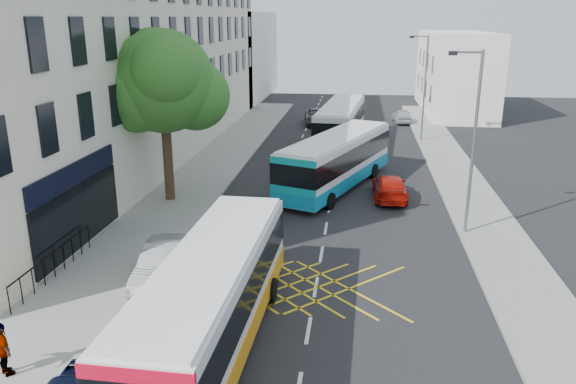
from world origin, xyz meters
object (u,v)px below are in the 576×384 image
(lamp_near, at_px, (472,134))
(red_hatchback, at_px, (390,187))
(street_tree, at_px, (162,82))
(bus_near, at_px, (212,298))
(pedestrian_far, at_px, (3,350))
(distant_car_silver, at_px, (402,116))
(distant_car_grey, at_px, (318,117))
(bus_mid, at_px, (336,161))
(bus_far, at_px, (341,123))
(lamp_far, at_px, (424,83))
(parked_car_silver, at_px, (165,263))

(lamp_near, bearing_deg, red_hatchback, 121.16)
(street_tree, relative_size, bus_near, 0.81)
(red_hatchback, height_order, pedestrian_far, pedestrian_far)
(street_tree, height_order, distant_car_silver, street_tree)
(distant_car_grey, bearing_deg, pedestrian_far, -104.63)
(bus_near, distance_m, distant_car_silver, 39.40)
(distant_car_silver, bearing_deg, pedestrian_far, 68.45)
(red_hatchback, relative_size, pedestrian_far, 2.80)
(distant_car_silver, bearing_deg, bus_mid, 72.99)
(lamp_near, bearing_deg, bus_near, -131.09)
(street_tree, xyz_separation_m, lamp_near, (14.71, -2.97, -1.68))
(bus_far, xyz_separation_m, distant_car_grey, (-2.37, 8.39, -0.97))
(lamp_near, distance_m, distant_car_grey, 28.14)
(red_hatchback, bearing_deg, bus_mid, -28.74)
(distant_car_grey, bearing_deg, bus_near, -97.12)
(street_tree, distance_m, bus_near, 15.16)
(pedestrian_far, bearing_deg, distant_car_grey, -61.99)
(lamp_far, xyz_separation_m, bus_far, (-6.21, -1.88, -2.95))
(bus_mid, relative_size, distant_car_grey, 2.20)
(parked_car_silver, height_order, distant_car_grey, parked_car_silver)
(parked_car_silver, height_order, distant_car_silver, parked_car_silver)
(bus_far, bearing_deg, parked_car_silver, -97.85)
(street_tree, xyz_separation_m, pedestrian_far, (0.62, -15.47, -5.37))
(parked_car_silver, bearing_deg, bus_near, -58.24)
(pedestrian_far, bearing_deg, bus_far, -68.37)
(lamp_near, bearing_deg, distant_car_silver, 91.70)
(bus_far, xyz_separation_m, red_hatchback, (3.16, -13.09, -1.04))
(lamp_far, bearing_deg, distant_car_grey, 142.76)
(lamp_near, height_order, bus_far, lamp_near)
(bus_near, bearing_deg, lamp_far, 75.03)
(lamp_far, distance_m, pedestrian_far, 35.62)
(pedestrian_far, bearing_deg, lamp_near, -102.34)
(bus_near, xyz_separation_m, bus_mid, (2.89, 16.82, 0.02))
(bus_mid, height_order, pedestrian_far, bus_mid)
(lamp_far, xyz_separation_m, pedestrian_far, (-14.09, -32.51, -3.69))
(bus_mid, bearing_deg, distant_car_grey, 118.09)
(lamp_far, relative_size, bus_mid, 0.72)
(lamp_far, xyz_separation_m, distant_car_silver, (-0.84, 8.32, -3.98))
(bus_near, height_order, distant_car_grey, bus_near)
(lamp_far, xyz_separation_m, parked_car_silver, (-11.80, -26.17, -3.89))
(lamp_near, relative_size, bus_mid, 0.72)
(bus_far, distance_m, parked_car_silver, 24.95)
(bus_far, height_order, parked_car_silver, bus_far)
(bus_near, distance_m, pedestrian_far, 5.69)
(street_tree, relative_size, red_hatchback, 2.03)
(bus_near, relative_size, bus_mid, 0.97)
(red_hatchback, xyz_separation_m, distant_car_silver, (2.20, 23.29, 0.01))
(lamp_far, bearing_deg, bus_mid, -114.22)
(bus_far, relative_size, pedestrian_far, 7.38)
(bus_mid, xyz_separation_m, distant_car_grey, (-2.54, 19.92, -0.91))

